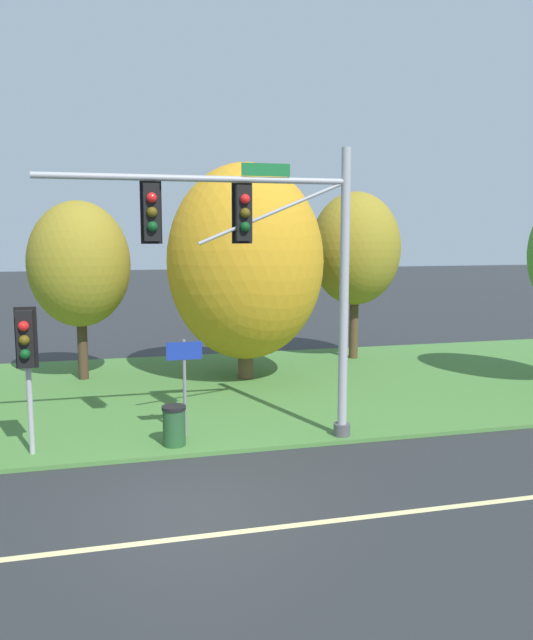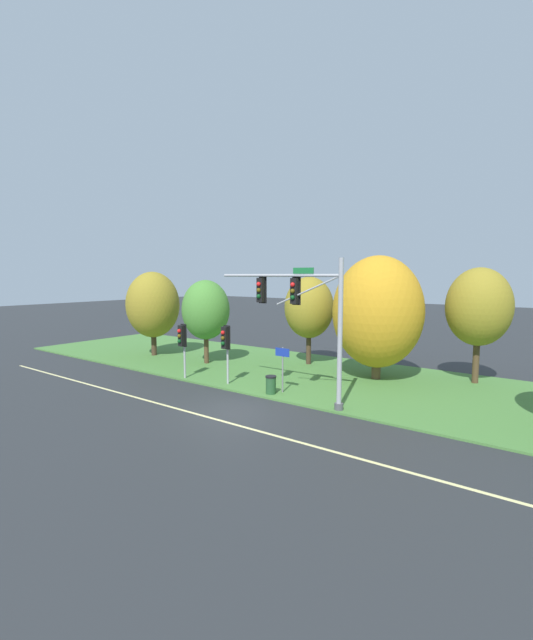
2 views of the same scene
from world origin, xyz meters
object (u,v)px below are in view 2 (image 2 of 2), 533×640
route_sign_post (283,362)px  tree_mid_verge (378,312)px  tree_left_of_mast (206,310)px  tree_behind_signpost (309,308)px  tree_tall_centre (479,307)px  pedestrian_signal_near_kerb (225,341)px  pedestrian_signal_further_along (182,339)px  trash_bin (271,385)px  tree_nearest_road (153,305)px  traffic_signal_mast (304,310)px

route_sign_post → tree_mid_verge: size_ratio=0.33×
tree_left_of_mast → tree_behind_signpost: tree_behind_signpost is taller
route_sign_post → tree_tall_centre: tree_tall_centre is taller
tree_mid_verge → tree_tall_centre: (4.87, 2.40, 0.36)m
pedestrian_signal_near_kerb → tree_tall_centre: size_ratio=0.51×
pedestrian_signal_further_along → trash_bin: bearing=4.4°
pedestrian_signal_near_kerb → trash_bin: pedestrian_signal_near_kerb is taller
tree_behind_signpost → tree_tall_centre: bearing=6.5°
tree_nearest_road → tree_behind_signpost: tree_nearest_road is taller
traffic_signal_mast → tree_behind_signpost: size_ratio=1.18×
pedestrian_signal_near_kerb → tree_left_of_mast: (-4.95, 3.50, 1.27)m
tree_nearest_road → trash_bin: (13.37, -3.29, -3.36)m
traffic_signal_mast → pedestrian_signal_further_along: (-8.17, -0.17, -2.11)m
route_sign_post → tree_tall_centre: bearing=46.8°
route_sign_post → tree_left_of_mast: bearing=160.6°
tree_left_of_mast → tree_nearest_road: bearing=-177.4°
pedestrian_signal_near_kerb → pedestrian_signal_further_along: (-2.95, -0.50, -0.07)m
tree_tall_centre → tree_mid_verge: bearing=-153.8°
traffic_signal_mast → tree_left_of_mast: (-10.17, 3.83, -0.77)m
tree_left_of_mast → tree_tall_centre: tree_tall_centre is taller
tree_nearest_road → tree_left_of_mast: 5.31m
pedestrian_signal_further_along → trash_bin: pedestrian_signal_further_along is taller
pedestrian_signal_further_along → tree_tall_centre: tree_tall_centre is taller
trash_bin → tree_tall_centre: bearing=47.6°
tree_nearest_road → trash_bin: bearing=-13.8°
traffic_signal_mast → tree_nearest_road: size_ratio=1.12×
tree_left_of_mast → tree_tall_centre: bearing=17.8°
tree_tall_centre → trash_bin: size_ratio=6.97×
tree_behind_signpost → tree_nearest_road: bearing=-159.2°
pedestrian_signal_near_kerb → route_sign_post: 3.59m
traffic_signal_mast → pedestrian_signal_further_along: size_ratio=2.19×
tree_nearest_road → tree_mid_verge: size_ratio=0.88×
traffic_signal_mast → tree_nearest_road: (-15.47, 3.59, -0.62)m
pedestrian_signal_near_kerb → tree_behind_signpost: size_ratio=0.55×
tree_behind_signpost → tree_mid_verge: bearing=-12.9°
tree_left_of_mast → tree_mid_verge: size_ratio=0.80×
traffic_signal_mast → route_sign_post: traffic_signal_mast is taller
pedestrian_signal_near_kerb → tree_tall_centre: bearing=38.0°
traffic_signal_mast → tree_tall_centre: (5.83, 8.97, -0.16)m
tree_tall_centre → trash_bin: tree_tall_centre is taller
pedestrian_signal_near_kerb → tree_left_of_mast: tree_left_of_mast is taller
pedestrian_signal_further_along → route_sign_post: bearing=9.2°
traffic_signal_mast → tree_left_of_mast: size_ratio=1.23×
tree_mid_verge → tree_behind_signpost: bearing=167.1°
pedestrian_signal_near_kerb → trash_bin: size_ratio=3.54×
traffic_signal_mast → tree_left_of_mast: traffic_signal_mast is taller
tree_nearest_road → traffic_signal_mast: bearing=-13.1°
pedestrian_signal_near_kerb → tree_behind_signpost: 7.66m
tree_behind_signpost → pedestrian_signal_near_kerb: bearing=-96.4°
tree_left_of_mast → tree_behind_signpost: bearing=34.5°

